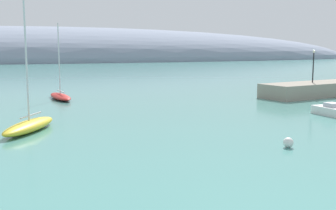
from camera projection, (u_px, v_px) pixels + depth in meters
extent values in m
cube|color=gray|center=(320.00, 89.00, 55.29)|extent=(18.56, 8.28, 1.82)
ellipsoid|color=gray|center=(48.00, 61.00, 201.63)|extent=(353.01, 81.29, 32.73)
ellipsoid|color=red|center=(60.00, 97.00, 51.36)|extent=(2.75, 7.75, 0.70)
cylinder|color=silver|center=(59.00, 59.00, 50.72)|extent=(0.14, 0.14, 8.64)
cube|color=silver|center=(61.00, 91.00, 50.97)|extent=(0.55, 3.40, 0.10)
ellipsoid|color=yellow|center=(29.00, 126.00, 31.63)|extent=(4.99, 6.97, 0.87)
cylinder|color=silver|center=(26.00, 57.00, 30.91)|extent=(0.14, 0.14, 9.55)
cube|color=silver|center=(31.00, 115.00, 31.83)|extent=(1.67, 2.80, 0.10)
cube|color=#B2B7C1|center=(332.00, 105.00, 39.30)|extent=(1.20, 1.27, 0.40)
sphere|color=silver|center=(288.00, 143.00, 26.58)|extent=(0.67, 0.67, 0.67)
cylinder|color=black|center=(313.00, 68.00, 54.10)|extent=(0.16, 0.16, 3.88)
sphere|color=#EAEACC|center=(314.00, 51.00, 53.81)|extent=(0.36, 0.36, 0.36)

